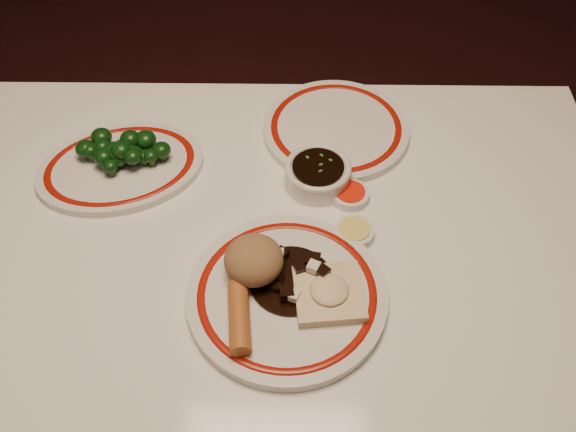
# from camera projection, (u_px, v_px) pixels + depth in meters

# --- Properties ---
(dining_table) EXTENTS (1.20, 0.90, 0.75)m
(dining_table) POSITION_uv_depth(u_px,v_px,m) (260.00, 301.00, 1.06)
(dining_table) COLOR white
(dining_table) RESTS_ON ground
(main_plate) EXTENTS (0.39, 0.39, 0.02)m
(main_plate) POSITION_uv_depth(u_px,v_px,m) (287.00, 295.00, 0.95)
(main_plate) COLOR silver
(main_plate) RESTS_ON dining_table
(rice_mound) EXTENTS (0.09, 0.09, 0.06)m
(rice_mound) POSITION_uv_depth(u_px,v_px,m) (254.00, 260.00, 0.94)
(rice_mound) COLOR #926B45
(rice_mound) RESTS_ON main_plate
(spring_roll) EXTENTS (0.04, 0.11, 0.03)m
(spring_roll) POSITION_uv_depth(u_px,v_px,m) (239.00, 317.00, 0.90)
(spring_roll) COLOR #B0632B
(spring_roll) RESTS_ON main_plate
(fried_wonton) EXTENTS (0.11, 0.11, 0.03)m
(fried_wonton) POSITION_uv_depth(u_px,v_px,m) (329.00, 293.00, 0.93)
(fried_wonton) COLOR beige
(fried_wonton) RESTS_ON main_plate
(stirfry_heap) EXTENTS (0.13, 0.13, 0.03)m
(stirfry_heap) POSITION_uv_depth(u_px,v_px,m) (291.00, 275.00, 0.95)
(stirfry_heap) COLOR black
(stirfry_heap) RESTS_ON main_plate
(broccoli_plate) EXTENTS (0.34, 0.31, 0.02)m
(broccoli_plate) POSITION_uv_depth(u_px,v_px,m) (121.00, 167.00, 1.12)
(broccoli_plate) COLOR silver
(broccoli_plate) RESTS_ON dining_table
(broccoli_pile) EXTENTS (0.17, 0.10, 0.05)m
(broccoli_pile) POSITION_uv_depth(u_px,v_px,m) (120.00, 150.00, 1.10)
(broccoli_pile) COLOR #23471C
(broccoli_pile) RESTS_ON broccoli_plate
(soy_bowl) EXTENTS (0.11, 0.11, 0.04)m
(soy_bowl) POSITION_uv_depth(u_px,v_px,m) (318.00, 175.00, 1.09)
(soy_bowl) COLOR silver
(soy_bowl) RESTS_ON dining_table
(sweet_sour_dish) EXTENTS (0.06, 0.06, 0.02)m
(sweet_sour_dish) POSITION_uv_depth(u_px,v_px,m) (350.00, 195.00, 1.08)
(sweet_sour_dish) COLOR silver
(sweet_sour_dish) RESTS_ON dining_table
(mustard_dish) EXTENTS (0.06, 0.06, 0.02)m
(mustard_dish) POSITION_uv_depth(u_px,v_px,m) (354.00, 232.00, 1.03)
(mustard_dish) COLOR silver
(mustard_dish) RESTS_ON dining_table
(far_plate) EXTENTS (0.34, 0.34, 0.02)m
(far_plate) POSITION_uv_depth(u_px,v_px,m) (336.00, 129.00, 1.18)
(far_plate) COLOR silver
(far_plate) RESTS_ON dining_table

